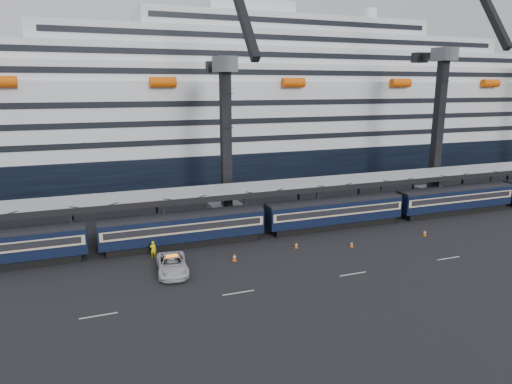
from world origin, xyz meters
The scene contains 12 objects.
ground centered at (0.00, 0.00, 0.00)m, with size 260.00×260.00×0.00m, color black.
train centered at (-4.65, 10.00, 2.20)m, with size 133.05×3.00×4.05m.
canopy centered at (0.00, 14.00, 5.25)m, with size 130.00×6.25×5.53m.
cruise_ship centered at (-1.08, 45.99, 12.34)m, with size 214.09×28.84×34.00m.
crane_dark_near centered at (-20.00, 18.59, 11.93)m, with size 4.50×17.75×35.08m.
crane_dark_mid centered at (15.00, 17.59, 13.36)m, with size 4.50×18.24×39.64m.
pickup_truck centered at (-30.74, 2.63, 0.87)m, with size 2.88×6.25×1.74m, color silver.
worker centered at (-31.91, 7.50, 0.94)m, with size 0.69×0.45×1.88m, color yellow.
traffic_cone_b centered at (-23.95, 3.51, 0.43)m, with size 0.44×0.44×0.87m.
traffic_cone_c centered at (-16.04, 4.78, 0.36)m, with size 0.37×0.37×0.73m.
traffic_cone_d centered at (-9.87, 2.82, 0.35)m, with size 0.36×0.36×0.71m.
traffic_cone_e centered at (0.87, 3.11, 0.41)m, with size 0.42×0.42×0.84m.
Camera 1 is at (-37.93, -40.15, 18.18)m, focal length 32.00 mm.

